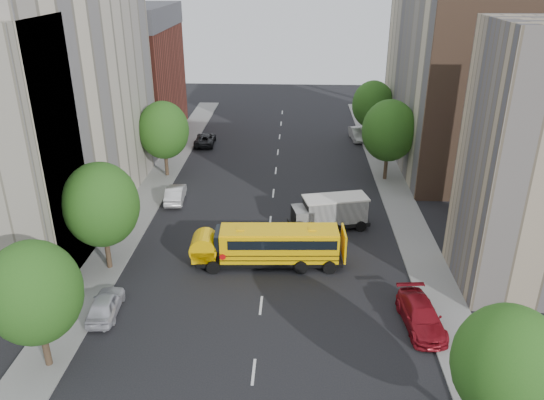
# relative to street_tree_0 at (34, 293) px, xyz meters

# --- Properties ---
(ground) EXTENTS (120.00, 120.00, 0.00)m
(ground) POSITION_rel_street_tree_0_xyz_m (11.00, 14.00, -4.64)
(ground) COLOR black
(ground) RESTS_ON ground
(sidewalk_left) EXTENTS (3.00, 80.00, 0.12)m
(sidewalk_left) POSITION_rel_street_tree_0_xyz_m (-0.50, 19.00, -4.58)
(sidewalk_left) COLOR slate
(sidewalk_left) RESTS_ON ground
(sidewalk_right) EXTENTS (3.00, 80.00, 0.12)m
(sidewalk_right) POSITION_rel_street_tree_0_xyz_m (22.50, 19.00, -4.58)
(sidewalk_right) COLOR slate
(sidewalk_right) RESTS_ON ground
(lane_markings) EXTENTS (0.15, 64.00, 0.01)m
(lane_markings) POSITION_rel_street_tree_0_xyz_m (11.00, 24.00, -4.64)
(lane_markings) COLOR silver
(lane_markings) RESTS_ON ground
(building_left_cream) EXTENTS (10.00, 26.00, 20.00)m
(building_left_cream) POSITION_rel_street_tree_0_xyz_m (-7.00, 20.00, 5.36)
(building_left_cream) COLOR beige
(building_left_cream) RESTS_ON ground
(building_left_redbrick) EXTENTS (10.00, 15.00, 13.00)m
(building_left_redbrick) POSITION_rel_street_tree_0_xyz_m (-7.00, 42.00, 1.86)
(building_left_redbrick) COLOR maroon
(building_left_redbrick) RESTS_ON ground
(building_right_far) EXTENTS (10.00, 22.00, 18.00)m
(building_right_far) POSITION_rel_street_tree_0_xyz_m (29.00, 34.00, 4.36)
(building_right_far) COLOR beige
(building_right_far) RESTS_ON ground
(building_right_sidewall) EXTENTS (10.10, 0.30, 18.00)m
(building_right_sidewall) POSITION_rel_street_tree_0_xyz_m (29.00, 23.00, 4.36)
(building_right_sidewall) COLOR brown
(building_right_sidewall) RESTS_ON ground
(street_tree_0) EXTENTS (4.80, 4.80, 7.41)m
(street_tree_0) POSITION_rel_street_tree_0_xyz_m (0.00, 0.00, 0.00)
(street_tree_0) COLOR #38281C
(street_tree_0) RESTS_ON ground
(street_tree_1) EXTENTS (5.12, 5.12, 7.90)m
(street_tree_1) POSITION_rel_street_tree_0_xyz_m (0.00, 10.00, 0.31)
(street_tree_1) COLOR #38281C
(street_tree_1) RESTS_ON ground
(street_tree_2) EXTENTS (4.99, 4.99, 7.71)m
(street_tree_2) POSITION_rel_street_tree_0_xyz_m (0.00, 28.00, 0.19)
(street_tree_2) COLOR #38281C
(street_tree_2) RESTS_ON ground
(street_tree_3) EXTENTS (4.61, 4.61, 7.11)m
(street_tree_3) POSITION_rel_street_tree_0_xyz_m (22.00, -4.00, -0.19)
(street_tree_3) COLOR #38281C
(street_tree_3) RESTS_ON ground
(street_tree_4) EXTENTS (5.25, 5.25, 8.10)m
(street_tree_4) POSITION_rel_street_tree_0_xyz_m (22.00, 28.00, 0.43)
(street_tree_4) COLOR #38281C
(street_tree_4) RESTS_ON ground
(street_tree_5) EXTENTS (4.86, 4.86, 7.51)m
(street_tree_5) POSITION_rel_street_tree_0_xyz_m (22.00, 40.00, 0.06)
(street_tree_5) COLOR #38281C
(street_tree_5) RESTS_ON ground
(school_bus) EXTENTS (10.42, 2.96, 2.91)m
(school_bus) POSITION_rel_street_tree_0_xyz_m (11.18, 11.06, -3.02)
(school_bus) COLOR black
(school_bus) RESTS_ON ground
(safari_truck) EXTENTS (6.72, 3.67, 2.73)m
(safari_truck) POSITION_rel_street_tree_0_xyz_m (15.87, 17.02, -3.20)
(safari_truck) COLOR black
(safari_truck) RESTS_ON ground
(parked_car_0) EXTENTS (1.93, 4.22, 1.40)m
(parked_car_0) POSITION_rel_street_tree_0_xyz_m (1.54, 4.67, -3.94)
(parked_car_0) COLOR silver
(parked_car_0) RESTS_ON ground
(parked_car_1) EXTENTS (1.88, 4.49, 1.44)m
(parked_car_1) POSITION_rel_street_tree_0_xyz_m (2.20, 21.82, -3.92)
(parked_car_1) COLOR silver
(parked_car_1) RESTS_ON ground
(parked_car_2) EXTENTS (2.44, 4.94, 1.35)m
(parked_car_2) POSITION_rel_street_tree_0_xyz_m (2.20, 38.47, -3.97)
(parked_car_2) COLOR black
(parked_car_2) RESTS_ON ground
(parked_car_3) EXTENTS (2.54, 5.27, 1.48)m
(parked_car_3) POSITION_rel_street_tree_0_xyz_m (20.60, 4.37, -3.90)
(parked_car_3) COLOR maroon
(parked_car_3) RESTS_ON ground
(parked_car_5) EXTENTS (1.98, 4.58, 1.46)m
(parked_car_5) POSITION_rel_street_tree_0_xyz_m (20.60, 41.23, -3.91)
(parked_car_5) COLOR gray
(parked_car_5) RESTS_ON ground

